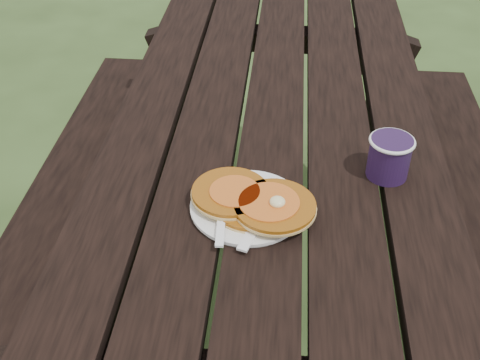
# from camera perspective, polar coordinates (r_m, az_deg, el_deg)

# --- Properties ---
(ground) EXTENTS (60.00, 60.00, 0.00)m
(ground) POSITION_cam_1_polar(r_m,az_deg,el_deg) (1.91, 2.36, -14.26)
(ground) COLOR #2D401B
(ground) RESTS_ON ground
(picnic_table) EXTENTS (1.36, 1.80, 0.75)m
(picnic_table) POSITION_cam_1_polar(r_m,az_deg,el_deg) (1.63, 2.69, -6.33)
(picnic_table) COLOR black
(picnic_table) RESTS_ON ground
(plate) EXTENTS (0.25, 0.25, 0.01)m
(plate) POSITION_cam_1_polar(r_m,az_deg,el_deg) (1.16, 0.72, -2.58)
(plate) COLOR white
(plate) RESTS_ON picnic_table
(pancake_stack) EXTENTS (0.24, 0.18, 0.04)m
(pancake_stack) POSITION_cam_1_polar(r_m,az_deg,el_deg) (1.14, 1.30, -2.01)
(pancake_stack) COLOR #A45A12
(pancake_stack) RESTS_ON plate
(knife) EXTENTS (0.07, 0.18, 0.00)m
(knife) POSITION_cam_1_polar(r_m,az_deg,el_deg) (1.12, 1.87, -3.71)
(knife) COLOR white
(knife) RESTS_ON plate
(fork) EXTENTS (0.04, 0.16, 0.01)m
(fork) POSITION_cam_1_polar(r_m,az_deg,el_deg) (1.10, -1.82, -4.34)
(fork) COLOR white
(fork) RESTS_ON plate
(coffee_cup) EXTENTS (0.09, 0.09, 0.09)m
(coffee_cup) POSITION_cam_1_polar(r_m,az_deg,el_deg) (1.25, 14.01, 2.33)
(coffee_cup) COLOR #271438
(coffee_cup) RESTS_ON picnic_table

